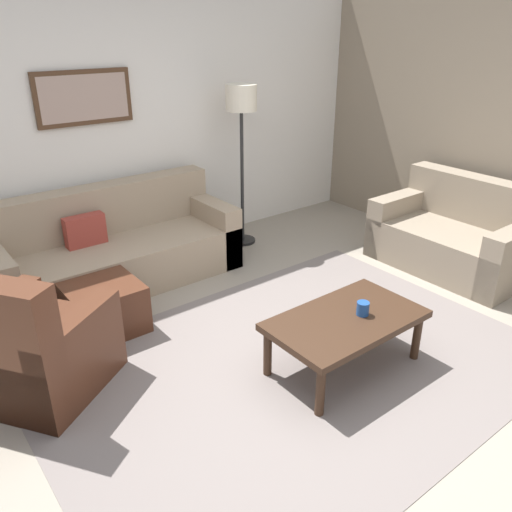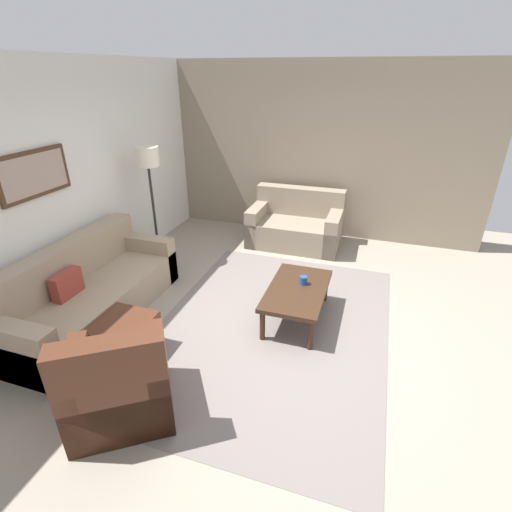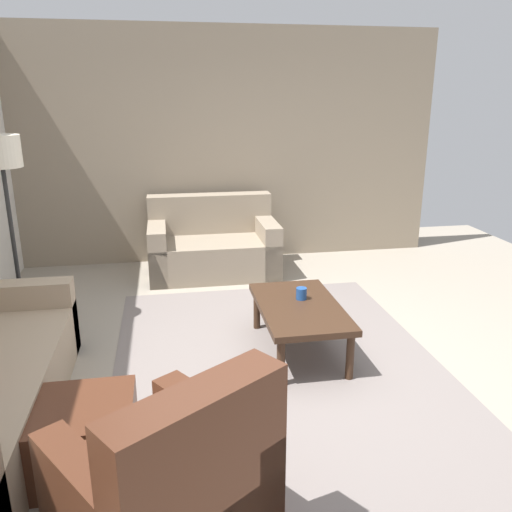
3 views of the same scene
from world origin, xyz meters
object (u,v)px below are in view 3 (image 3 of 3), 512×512
Objects in this scene: armchair_leather at (170,500)px; lamp_standing at (3,172)px; couch_loveseat at (212,247)px; cup at (301,294)px; ottoman at (84,436)px; coffee_table at (299,311)px.

armchair_leather is 0.65× the size of lamp_standing.
couch_loveseat is at bearing -53.28° from lamp_standing.
armchair_leather is 2.24m from cup.
armchair_leather is 0.83m from ottoman.
lamp_standing is at bearing 21.68° from ottoman.
couch_loveseat is 15.07× the size of cup.
ottoman is at bearing 126.88° from coffee_table.
couch_loveseat is at bearing -17.29° from ottoman.
ottoman is (0.68, 0.47, -0.11)m from armchair_leather.
armchair_leather is 3.13m from lamp_standing.
ottoman is (-3.31, 1.03, -0.10)m from couch_loveseat.
armchair_leather reaches higher than coffee_table.
couch_loveseat is 4.04m from armchair_leather.
ottoman is at bearing 162.71° from couch_loveseat.
cup is 0.06× the size of lamp_standing.
couch_loveseat reaches higher than coffee_table.
armchair_leather reaches higher than cup.
lamp_standing reaches higher than cup.
armchair_leather reaches higher than ottoman.
ottoman is 0.33× the size of lamp_standing.
armchair_leather is 1.01× the size of coffee_table.
cup reaches higher than ottoman.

